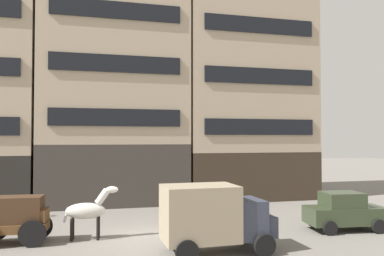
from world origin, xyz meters
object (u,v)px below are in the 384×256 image
(cargo_wagon, at_px, (15,216))
(fire_hydrant_curbside, at_px, (172,206))
(sedan_dark, at_px, (344,211))
(delivery_truck_near, at_px, (214,216))
(draft_horse, at_px, (88,210))

(cargo_wagon, height_order, fire_hydrant_curbside, cargo_wagon)
(cargo_wagon, bearing_deg, fire_hydrant_curbside, 32.80)
(fire_hydrant_curbside, bearing_deg, sedan_dark, -40.57)
(sedan_dark, bearing_deg, delivery_truck_near, -164.39)
(cargo_wagon, xyz_separation_m, draft_horse, (2.95, -0.00, 0.12))
(draft_horse, distance_m, fire_hydrant_curbside, 6.88)
(delivery_truck_near, relative_size, fire_hydrant_curbside, 5.29)
(cargo_wagon, height_order, delivery_truck_near, delivery_truck_near)
(cargo_wagon, distance_m, sedan_dark, 14.96)
(cargo_wagon, relative_size, delivery_truck_near, 0.68)
(cargo_wagon, bearing_deg, delivery_truck_near, -23.02)
(draft_horse, xyz_separation_m, delivery_truck_near, (4.76, -3.27, 0.15))
(draft_horse, bearing_deg, fire_hydrant_curbside, 46.36)
(draft_horse, xyz_separation_m, sedan_dark, (11.95, -1.26, -0.36))
(fire_hydrant_curbside, bearing_deg, draft_horse, -133.64)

